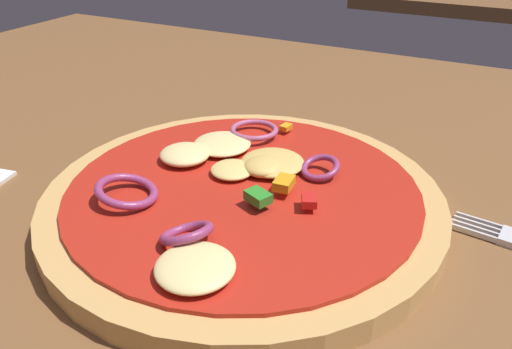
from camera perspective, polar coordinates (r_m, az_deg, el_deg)
The scene contains 2 objects.
dining_table at distance 0.38m, azimuth -2.68°, elevation -6.06°, with size 1.22×0.93×0.03m.
pizza at distance 0.36m, azimuth -1.61°, elevation -2.57°, with size 0.28×0.28×0.04m.
Camera 1 is at (0.16, -0.26, 0.23)m, focal length 35.37 mm.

